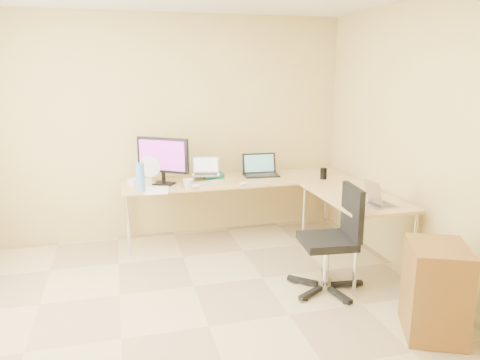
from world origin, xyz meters
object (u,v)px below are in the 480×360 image
object	(u,v)px
desk_fan	(150,171)
office_chair	(327,238)
monitor	(163,161)
mug	(188,184)
desk_return	(353,229)
cabinet	(435,290)
desk_main	(238,209)
laptop_return	(382,195)
keyboard	(207,183)
water_bottle	(140,177)
laptop_center	(206,166)
laptop_black	(261,165)

from	to	relation	value
desk_fan	office_chair	bearing A→B (deg)	-43.85
monitor	mug	distance (m)	0.41
desk_return	cabinet	size ratio (longest dim) A/B	1.84
desk_main	laptop_return	bearing A→B (deg)	-53.89
desk_return	office_chair	size ratio (longest dim) A/B	1.32
mug	keyboard	bearing A→B (deg)	35.07
water_bottle	office_chair	world-z (taller)	water_bottle
water_bottle	laptop_center	bearing A→B (deg)	25.78
monitor	laptop_return	world-z (taller)	monitor
water_bottle	laptop_return	bearing A→B (deg)	-27.18
desk_return	cabinet	distance (m)	1.39
desk_return	desk_fan	distance (m)	2.28
desk_main	cabinet	distance (m)	2.55
keyboard	laptop_return	world-z (taller)	laptop_return
desk_fan	laptop_return	world-z (taller)	desk_fan
monitor	water_bottle	bearing A→B (deg)	-100.93
water_bottle	laptop_return	distance (m)	2.42
mug	monitor	bearing A→B (deg)	132.29
water_bottle	desk_fan	xyz separation A→B (m)	(0.12, 0.31, -0.00)
laptop_center	desk_fan	bearing A→B (deg)	-163.42
desk_return	mug	distance (m)	1.80
keyboard	laptop_return	size ratio (longest dim) A/B	1.29
laptop_center	office_chair	world-z (taller)	office_chair
laptop_center	desk_main	bearing A→B (deg)	0.31
desk_return	desk_fan	xyz separation A→B (m)	(-1.98, 1.01, 0.51)
desk_return	mug	xyz separation A→B (m)	(-1.60, 0.70, 0.42)
desk_return	water_bottle	size ratio (longest dim) A/B	4.23
monitor	laptop_black	size ratio (longest dim) A/B	1.50
monitor	laptop_center	bearing A→B (deg)	47.15
laptop_black	desk_main	bearing A→B (deg)	-160.68
keyboard	water_bottle	size ratio (longest dim) A/B	1.24
monitor	laptop_black	distance (m)	1.19
mug	water_bottle	xyz separation A→B (m)	(-0.50, 0.00, 0.10)
desk_main	keyboard	distance (m)	0.55
laptop_center	desk_fan	xyz separation A→B (m)	(-0.64, -0.06, -0.00)
laptop_center	laptop_black	bearing A→B (deg)	12.66
mug	cabinet	size ratio (longest dim) A/B	0.16
laptop_black	office_chair	size ratio (longest dim) A/B	0.42
desk_main	mug	distance (m)	0.81
laptop_center	laptop_black	distance (m)	0.68
office_chair	water_bottle	bearing A→B (deg)	148.30
keyboard	desk_fan	xyz separation A→B (m)	(-0.62, 0.14, 0.14)
laptop_black	mug	bearing A→B (deg)	-154.23
mug	cabinet	xyz separation A→B (m)	(1.53, -2.09, -0.42)
desk_main	laptop_return	xyz separation A→B (m)	(1.02, -1.40, 0.46)
laptop_black	laptop_return	xyz separation A→B (m)	(0.71, -1.49, -0.03)
laptop_black	cabinet	size ratio (longest dim) A/B	0.58
desk_return	keyboard	distance (m)	1.66
desk_return	laptop_black	xyz separation A→B (m)	(-0.66, 1.09, 0.49)
laptop_center	mug	xyz separation A→B (m)	(-0.26, -0.37, -0.10)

